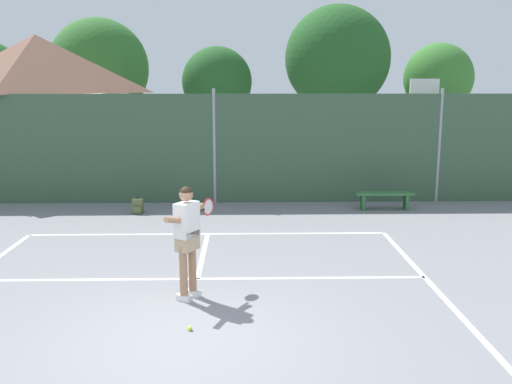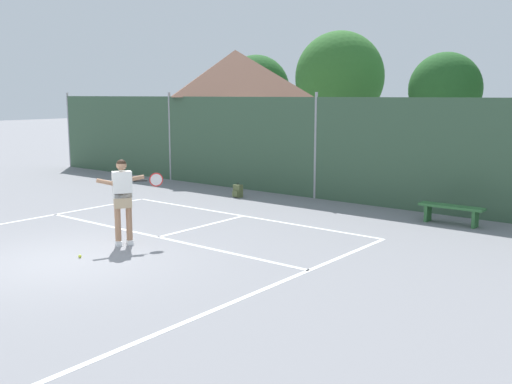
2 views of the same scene
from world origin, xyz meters
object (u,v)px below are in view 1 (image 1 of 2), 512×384
Objects in this scene: tennis_ball at (190,328)px; backpack_olive at (138,206)px; basketball_hoop at (422,119)px; courtside_bench at (384,197)px; tennis_player at (187,232)px.

backpack_olive is (-2.06, 7.27, 0.16)m from tennis_ball.
backpack_olive is (-8.39, -2.73, -2.12)m from basketball_hoop.
backpack_olive is 0.29× the size of courtside_bench.
tennis_ball is at bearing -122.32° from basketball_hoop.
tennis_player is at bearing -126.79° from courtside_bench.
tennis_player is 8.00m from courtside_bench.
tennis_ball is (-6.33, -10.01, -2.28)m from basketball_hoop.
tennis_player reaches higher than backpack_olive.
basketball_hoop is 2.22× the size of courtside_bench.
courtside_bench is at bearing 58.63° from tennis_ball.
basketball_hoop reaches higher than courtside_bench.
backpack_olive is at bearing 107.67° from tennis_player.
tennis_player is 4.01× the size of backpack_olive.
basketball_hoop reaches higher than backpack_olive.
basketball_hoop is at bearing 54.79° from courtside_bench.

